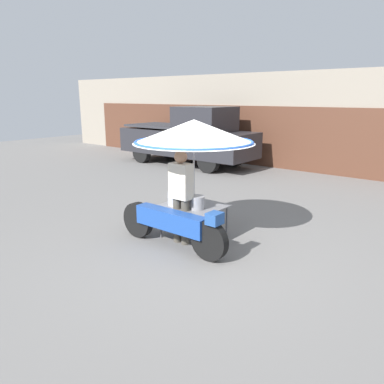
{
  "coord_description": "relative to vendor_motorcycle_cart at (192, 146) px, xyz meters",
  "views": [
    {
      "loc": [
        3.58,
        -4.58,
        2.48
      ],
      "look_at": [
        -0.42,
        0.33,
        0.85
      ],
      "focal_mm": 35.0,
      "sensor_mm": 36.0,
      "label": 1
    }
  ],
  "objects": [
    {
      "name": "shopfront_building",
      "position": [
        0.42,
        8.19,
        -0.03
      ],
      "size": [
        28.0,
        2.06,
        3.29
      ],
      "color": "gray",
      "rests_on": "ground"
    },
    {
      "name": "pickup_truck",
      "position": [
        -4.74,
        5.69,
        -0.65
      ],
      "size": [
        5.3,
        1.81,
        2.13
      ],
      "color": "black",
      "rests_on": "ground"
    },
    {
      "name": "ground_plane",
      "position": [
        0.42,
        -0.32,
        -1.66
      ],
      "size": [
        36.0,
        36.0,
        0.0
      ],
      "primitive_type": "plane",
      "color": "slate"
    },
    {
      "name": "vendor_motorcycle_cart",
      "position": [
        0.0,
        0.0,
        0.0
      ],
      "size": [
        2.23,
        2.08,
        2.1
      ],
      "color": "black",
      "rests_on": "ground"
    },
    {
      "name": "vendor_person",
      "position": [
        -0.0,
        -0.28,
        -0.76
      ],
      "size": [
        0.38,
        0.22,
        1.62
      ],
      "color": "#4C473D",
      "rests_on": "ground"
    }
  ]
}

